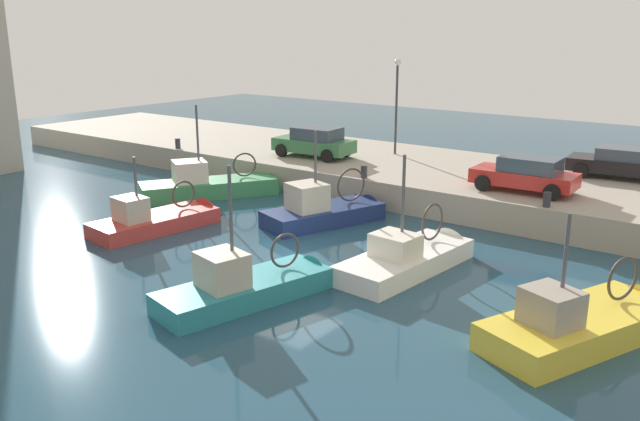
% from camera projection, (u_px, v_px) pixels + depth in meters
% --- Properties ---
extents(water_surface, '(80.00, 80.00, 0.00)m').
position_uv_depth(water_surface, '(294.00, 259.00, 22.66)').
color(water_surface, navy).
rests_on(water_surface, ground).
extents(quay_wall, '(9.00, 56.00, 1.20)m').
position_uv_depth(quay_wall, '(448.00, 180.00, 31.35)').
color(quay_wall, '#9E9384').
rests_on(quay_wall, ground).
extents(fishing_boat_red, '(5.87, 2.61, 3.80)m').
position_uv_depth(fishing_boat_red, '(164.00, 225.00, 26.08)').
color(fishing_boat_red, '#BC3833').
rests_on(fishing_boat_red, ground).
extents(fishing_boat_yellow, '(6.49, 4.15, 4.36)m').
position_uv_depth(fishing_boat_yellow, '(588.00, 334.00, 16.94)').
color(fishing_boat_yellow, gold).
rests_on(fishing_boat_yellow, ground).
extents(fishing_boat_teal, '(6.23, 3.00, 4.80)m').
position_uv_depth(fishing_boat_teal, '(255.00, 293.00, 19.38)').
color(fishing_boat_teal, teal).
rests_on(fishing_boat_teal, ground).
extents(fishing_boat_navy, '(5.92, 3.54, 4.60)m').
position_uv_depth(fishing_boat_navy, '(330.00, 218.00, 26.79)').
color(fishing_boat_navy, navy).
rests_on(fishing_boat_navy, ground).
extents(fishing_boat_white, '(6.23, 2.54, 4.69)m').
position_uv_depth(fishing_boat_white, '(413.00, 264.00, 21.80)').
color(fishing_boat_white, white).
rests_on(fishing_boat_white, ground).
extents(fishing_boat_green, '(6.83, 5.17, 5.05)m').
position_uv_depth(fishing_boat_green, '(216.00, 193.00, 30.98)').
color(fishing_boat_green, '#388951').
rests_on(fishing_boat_green, ground).
extents(parked_car_green, '(2.23, 4.14, 1.50)m').
position_uv_depth(parked_car_green, '(315.00, 142.00, 33.61)').
color(parked_car_green, '#387547').
rests_on(parked_car_green, quay_wall).
extents(parked_car_black, '(2.29, 4.41, 1.34)m').
position_uv_depth(parked_car_black, '(622.00, 163.00, 28.91)').
color(parked_car_black, black).
rests_on(parked_car_black, quay_wall).
extents(parked_car_red, '(2.04, 4.10, 1.42)m').
position_uv_depth(parked_car_red, '(526.00, 174.00, 26.59)').
color(parked_car_red, red).
rests_on(parked_car_red, quay_wall).
extents(mooring_bollard_south, '(0.28, 0.28, 0.55)m').
position_uv_depth(mooring_bollard_south, '(547.00, 200.00, 24.45)').
color(mooring_bollard_south, '#2D2D33').
rests_on(mooring_bollard_south, quay_wall).
extents(mooring_bollard_mid, '(0.28, 0.28, 0.55)m').
position_uv_depth(mooring_bollard_mid, '(364.00, 172.00, 29.08)').
color(mooring_bollard_mid, '#2D2D33').
rests_on(mooring_bollard_mid, quay_wall).
extents(mooring_bollard_north, '(0.28, 0.28, 0.55)m').
position_uv_depth(mooring_bollard_north, '(178.00, 143.00, 36.02)').
color(mooring_bollard_north, '#2D2D33').
rests_on(mooring_bollard_north, quay_wall).
extents(quay_streetlamp, '(0.36, 0.36, 4.83)m').
position_uv_depth(quay_streetlamp, '(397.00, 90.00, 33.67)').
color(quay_streetlamp, '#38383D').
rests_on(quay_streetlamp, quay_wall).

